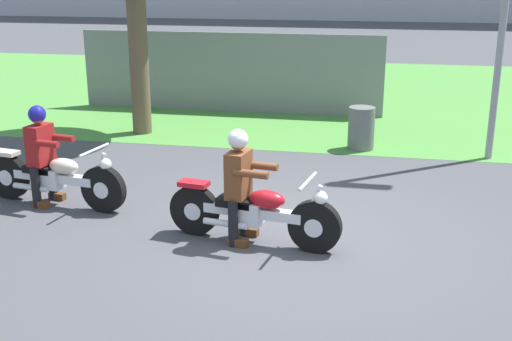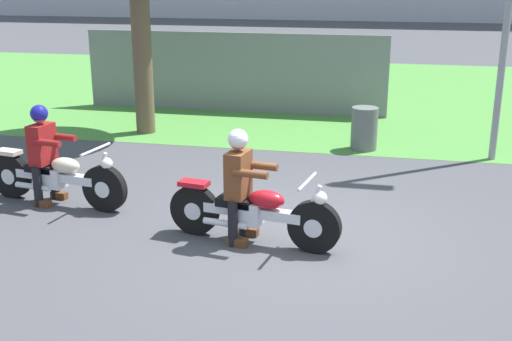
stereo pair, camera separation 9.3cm
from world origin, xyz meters
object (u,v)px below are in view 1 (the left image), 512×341
Objects in this scene: motorcycle_lead at (253,212)px; rider_follow at (42,147)px; rider_lead at (240,177)px; trash_can at (361,128)px; motorcycle_follow at (54,178)px.

motorcycle_lead is 3.26m from rider_follow.
rider_lead reaches higher than trash_can.
trash_can is (1.07, 4.56, 0.00)m from motorcycle_lead.
motorcycle_follow is at bearing 174.69° from rider_lead.
motorcycle_follow is at bearing -0.81° from rider_follow.
rider_follow reaches higher than trash_can.
motorcycle_lead is at bearing -4.84° from rider_follow.
trash_can is at bearing 85.70° from motorcycle_lead.
trash_can is (4.04, 3.82, -0.00)m from motorcycle_follow.
rider_lead is 1.79× the size of trash_can.
rider_follow is at bearing -138.00° from trash_can.
rider_lead reaches higher than motorcycle_follow.
motorcycle_follow is 2.85× the size of trash_can.
motorcycle_lead is 0.97× the size of motorcycle_follow.
rider_lead is 4.72m from trash_can.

